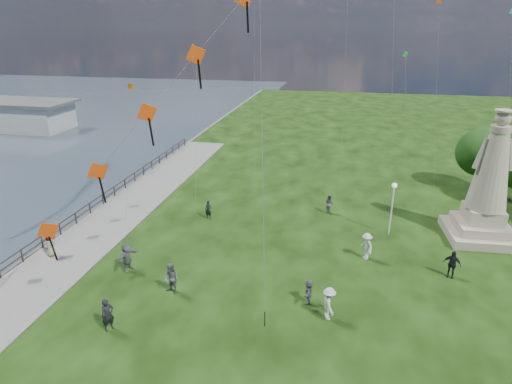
% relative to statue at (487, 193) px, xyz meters
% --- Properties ---
extents(waterfront, '(200.00, 200.00, 1.51)m').
position_rel_statue_xyz_m(waterfront, '(-29.40, -7.11, -3.64)').
color(waterfront, '#313D49').
rests_on(waterfront, ground).
extents(statue, '(4.92, 4.92, 9.46)m').
position_rel_statue_xyz_m(statue, '(0.00, 0.00, 0.00)').
color(statue, tan).
rests_on(statue, ground).
extents(lamppost, '(0.38, 0.38, 4.12)m').
position_rel_statue_xyz_m(lamppost, '(-6.47, -0.84, -0.60)').
color(lamppost, silver).
rests_on(lamppost, ground).
extents(person_0, '(0.74, 0.79, 1.81)m').
position_rel_statue_xyz_m(person_0, '(-21.46, -14.99, -2.67)').
color(person_0, black).
rests_on(person_0, ground).
extents(person_1, '(1.09, 0.92, 1.93)m').
position_rel_statue_xyz_m(person_1, '(-19.52, -11.29, -2.61)').
color(person_1, '#595960').
rests_on(person_1, ground).
extents(person_2, '(0.98, 1.35, 1.88)m').
position_rel_statue_xyz_m(person_2, '(-10.45, -11.79, -2.63)').
color(person_2, silver).
rests_on(person_2, ground).
extents(person_5, '(1.12, 1.88, 1.90)m').
position_rel_statue_xyz_m(person_5, '(-23.26, -9.46, -2.62)').
color(person_5, '#595960').
rests_on(person_5, ground).
extents(person_6, '(0.61, 0.44, 1.56)m').
position_rel_statue_xyz_m(person_6, '(-20.58, -0.92, -2.79)').
color(person_6, black).
rests_on(person_6, ground).
extents(person_7, '(0.88, 0.93, 1.63)m').
position_rel_statue_xyz_m(person_7, '(-11.07, 2.29, -2.76)').
color(person_7, '#595960').
rests_on(person_7, ground).
extents(person_8, '(1.13, 1.36, 1.87)m').
position_rel_statue_xyz_m(person_8, '(-8.30, -4.89, -2.64)').
color(person_8, silver).
rests_on(person_8, ground).
extents(person_9, '(1.18, 0.88, 1.81)m').
position_rel_statue_xyz_m(person_9, '(-3.20, -6.11, -2.67)').
color(person_9, black).
rests_on(person_9, ground).
extents(person_10, '(0.68, 0.88, 1.60)m').
position_rel_statue_xyz_m(person_10, '(-29.16, -8.97, -2.77)').
color(person_10, '#595960').
rests_on(person_10, ground).
extents(person_11, '(0.65, 1.39, 1.48)m').
position_rel_statue_xyz_m(person_11, '(-11.63, -10.59, -2.83)').
color(person_11, '#595960').
rests_on(person_11, ground).
extents(red_kite_train, '(12.37, 9.35, 16.50)m').
position_rel_statue_xyz_m(red_kite_train, '(-20.24, -11.52, 6.61)').
color(red_kite_train, black).
rests_on(red_kite_train, ground).
extents(small_kites, '(29.89, 18.06, 28.93)m').
position_rel_statue_xyz_m(small_kites, '(-11.68, 6.52, 10.44)').
color(small_kites, teal).
rests_on(small_kites, ground).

